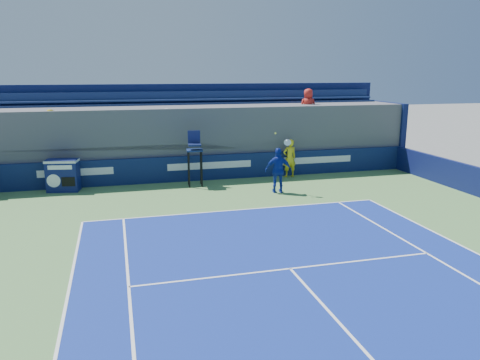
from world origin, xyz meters
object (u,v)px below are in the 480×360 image
object	(u,v)px
umpire_chair	(195,152)
tennis_player	(278,170)
ball_person	(289,158)
match_clock	(63,174)

from	to	relation	value
umpire_chair	tennis_player	bearing A→B (deg)	-33.78
ball_person	match_clock	distance (m)	10.37
match_clock	umpire_chair	world-z (taller)	umpire_chair
tennis_player	umpire_chair	bearing A→B (deg)	146.22
tennis_player	ball_person	bearing A→B (deg)	60.64
ball_person	umpire_chair	size ratio (longest dim) A/B	0.75
match_clock	umpire_chair	bearing A→B (deg)	-4.70
tennis_player	match_clock	bearing A→B (deg)	163.58
match_clock	tennis_player	xyz separation A→B (m)	(8.83, -2.60, 0.23)
umpire_chair	tennis_player	size ratio (longest dim) A/B	0.96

